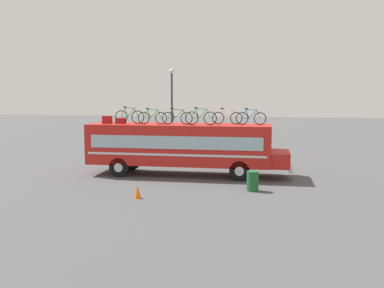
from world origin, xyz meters
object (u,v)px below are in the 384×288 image
object	(u,v)px
trash_bin	(253,181)
traffic_cone	(137,192)
rooftop_bicycle_1	(129,116)
rooftop_bicycle_6	(251,118)
rooftop_bicycle_3	(177,118)
rooftop_bicycle_4	(201,118)
rooftop_bicycle_2	(152,117)
street_lamp	(172,104)
luggage_bag_1	(107,120)
rooftop_bicycle_5	(227,117)
luggage_bag_2	(121,121)
bus	(183,145)

from	to	relation	value
trash_bin	traffic_cone	size ratio (longest dim) A/B	1.72
rooftop_bicycle_1	rooftop_bicycle_6	size ratio (longest dim) A/B	1.03
rooftop_bicycle_3	rooftop_bicycle_4	distance (m)	1.33
rooftop_bicycle_2	street_lamp	xyz separation A→B (m)	(-0.46, 7.05, 0.57)
rooftop_bicycle_4	rooftop_bicycle_6	distance (m)	2.70
luggage_bag_1	rooftop_bicycle_5	bearing A→B (deg)	4.96
rooftop_bicycle_3	rooftop_bicycle_5	distance (m)	2.73
rooftop_bicycle_4	rooftop_bicycle_6	bearing A→B (deg)	12.55
rooftop_bicycle_1	trash_bin	world-z (taller)	rooftop_bicycle_1
rooftop_bicycle_4	street_lamp	distance (m)	7.79
luggage_bag_2	street_lamp	xyz separation A→B (m)	(1.42, 6.84, 0.79)
rooftop_bicycle_4	rooftop_bicycle_5	world-z (taller)	rooftop_bicycle_4
luggage_bag_2	rooftop_bicycle_3	distance (m)	3.26
rooftop_bicycle_4	rooftop_bicycle_5	xyz separation A→B (m)	(1.33, 0.75, -0.02)
luggage_bag_1	rooftop_bicycle_4	size ratio (longest dim) A/B	0.29
street_lamp	rooftop_bicycle_4	bearing A→B (deg)	-66.04
rooftop_bicycle_1	rooftop_bicycle_6	distance (m)	6.71
bus	rooftop_bicycle_5	bearing A→B (deg)	9.22
rooftop_bicycle_4	traffic_cone	bearing A→B (deg)	-110.57
luggage_bag_2	traffic_cone	world-z (taller)	luggage_bag_2
rooftop_bicycle_1	traffic_cone	xyz separation A→B (m)	(2.10, -5.52, -2.96)
traffic_cone	street_lamp	size ratio (longest dim) A/B	0.09
luggage_bag_2	trash_bin	bearing A→B (deg)	-23.29
luggage_bag_2	traffic_cone	size ratio (longest dim) A/B	0.96
bus	rooftop_bicycle_2	xyz separation A→B (m)	(-1.62, -0.31, 1.52)
luggage_bag_1	rooftop_bicycle_3	bearing A→B (deg)	-0.66
rooftop_bicycle_2	trash_bin	xyz separation A→B (m)	(5.58, -3.01, -2.74)
rooftop_bicycle_2	street_lamp	size ratio (longest dim) A/B	0.26
rooftop_bicycle_3	rooftop_bicycle_5	bearing A→B (deg)	13.24
bus	rooftop_bicycle_3	distance (m)	1.55
luggage_bag_1	trash_bin	size ratio (longest dim) A/B	0.53
rooftop_bicycle_3	rooftop_bicycle_6	world-z (taller)	rooftop_bicycle_6
rooftop_bicycle_5	trash_bin	xyz separation A→B (m)	(1.56, -3.71, -2.73)
bus	rooftop_bicycle_1	size ratio (longest dim) A/B	6.60
luggage_bag_1	rooftop_bicycle_6	distance (m)	7.97
rooftop_bicycle_5	rooftop_bicycle_6	world-z (taller)	rooftop_bicycle_6
traffic_cone	luggage_bag_2	bearing A→B (deg)	115.40
bus	rooftop_bicycle_4	bearing A→B (deg)	-18.68
luggage_bag_2	rooftop_bicycle_5	xyz separation A→B (m)	(5.90, 0.50, 0.21)
trash_bin	rooftop_bicycle_5	bearing A→B (deg)	112.75
street_lamp	rooftop_bicycle_3	bearing A→B (deg)	-75.29
bus	rooftop_bicycle_6	size ratio (longest dim) A/B	6.81
rooftop_bicycle_1	trash_bin	xyz separation A→B (m)	(6.95, -3.24, -2.76)
rooftop_bicycle_4	traffic_cone	size ratio (longest dim) A/B	3.16
rooftop_bicycle_4	rooftop_bicycle_6	size ratio (longest dim) A/B	1.05
rooftop_bicycle_3	traffic_cone	world-z (taller)	rooftop_bicycle_3
luggage_bag_1	rooftop_bicycle_1	xyz separation A→B (m)	(1.26, 0.10, 0.19)
trash_bin	traffic_cone	bearing A→B (deg)	-154.85
rooftop_bicycle_6	trash_bin	bearing A→B (deg)	-85.87
luggage_bag_1	rooftop_bicycle_2	distance (m)	2.64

